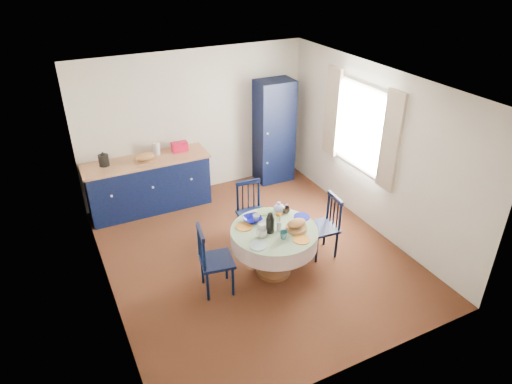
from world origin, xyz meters
TOP-DOWN VIEW (x-y plane):
  - floor at (0.00, 0.00)m, footprint 4.50×4.50m
  - ceiling at (0.00, 0.00)m, footprint 4.50×4.50m
  - wall_back at (0.00, 2.25)m, footprint 4.00×0.02m
  - wall_left at (-2.00, 0.00)m, footprint 0.02×4.50m
  - wall_right at (2.00, 0.00)m, footprint 0.02×4.50m
  - window at (1.95, 0.30)m, footprint 0.10×1.74m
  - kitchen_counter at (-0.98, 1.96)m, footprint 2.02×0.65m
  - pantry_cabinet at (1.40, 2.00)m, footprint 0.67×0.50m
  - dining_table at (0.08, -0.47)m, footprint 1.17×1.15m
  - chair_left at (-0.79, -0.45)m, footprint 0.47×0.49m
  - chair_far at (0.16, 0.38)m, footprint 0.44×0.42m
  - chair_right at (0.92, -0.41)m, footprint 0.42×0.44m
  - mug_a at (-0.16, -0.55)m, footprint 0.14×0.14m
  - mug_b at (0.07, -0.70)m, footprint 0.11×0.11m
  - mug_c at (0.41, -0.18)m, footprint 0.11×0.11m
  - mug_d at (-0.05, -0.17)m, footprint 0.10×0.10m
  - cobalt_bowl at (-0.10, -0.16)m, footprint 0.25×0.25m

SIDE VIEW (x-z plane):
  - floor at x=0.00m, z-range 0.00..0.00m
  - chair_right at x=0.92m, z-range 0.01..0.92m
  - kitchen_counter at x=-0.98m, z-range -0.11..1.04m
  - chair_far at x=0.16m, z-range 0.01..0.94m
  - chair_left at x=-0.79m, z-range 0.01..0.96m
  - dining_table at x=0.08m, z-range 0.09..1.06m
  - cobalt_bowl at x=-0.10m, z-range 0.69..0.75m
  - mug_c at x=0.41m, z-range 0.69..0.78m
  - mug_d at x=-0.05m, z-range 0.69..0.78m
  - mug_b at x=0.07m, z-range 0.69..0.79m
  - mug_a at x=-0.16m, z-range 0.69..0.80m
  - pantry_cabinet at x=1.40m, z-range 0.00..1.89m
  - wall_back at x=0.00m, z-range 0.00..2.50m
  - wall_left at x=-2.00m, z-range 0.00..2.50m
  - wall_right at x=2.00m, z-range 0.00..2.50m
  - window at x=1.95m, z-range 0.80..2.25m
  - ceiling at x=0.00m, z-range 2.50..2.50m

